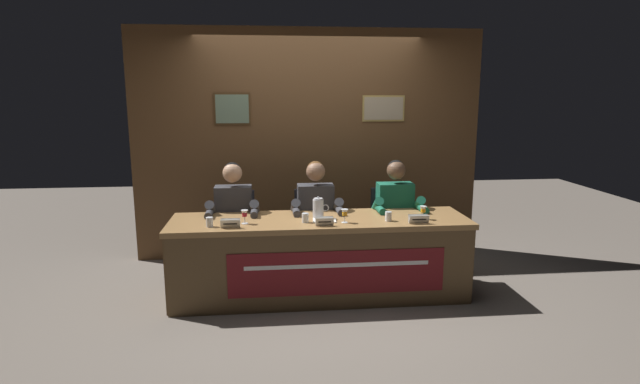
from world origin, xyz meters
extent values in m
plane|color=#70665B|center=(0.00, 0.00, 0.00)|extent=(12.00, 12.00, 0.00)
cube|color=brown|center=(0.00, 1.26, 1.30)|extent=(3.95, 0.12, 2.60)
cube|color=#4C3319|center=(-0.85, 1.20, 1.72)|extent=(0.40, 0.02, 0.35)
cube|color=slate|center=(-0.85, 1.18, 1.72)|extent=(0.36, 0.01, 0.31)
cube|color=tan|center=(0.85, 1.20, 1.72)|extent=(0.49, 0.02, 0.29)
cube|color=tan|center=(0.85, 1.18, 1.72)|extent=(0.45, 0.01, 0.25)
cube|color=olive|center=(0.00, 0.00, 0.72)|extent=(2.75, 0.74, 0.05)
cube|color=brown|center=(0.00, -0.35, 0.35)|extent=(2.69, 0.04, 0.70)
cube|color=brown|center=(-1.33, 0.00, 0.35)|extent=(0.08, 0.66, 0.70)
cube|color=brown|center=(1.33, 0.00, 0.35)|extent=(0.08, 0.66, 0.70)
cube|color=maroon|center=(0.12, -0.37, 0.35)|extent=(1.90, 0.01, 0.40)
cube|color=white|center=(0.12, -0.38, 0.42)|extent=(1.62, 0.00, 0.04)
cylinder|color=black|center=(-0.82, 0.47, 0.01)|extent=(0.44, 0.44, 0.02)
cylinder|color=black|center=(-0.82, 0.47, 0.23)|extent=(0.05, 0.05, 0.40)
cube|color=#232328|center=(-0.82, 0.47, 0.44)|extent=(0.44, 0.44, 0.03)
cube|color=#232328|center=(-0.82, 0.67, 0.68)|extent=(0.40, 0.05, 0.44)
cylinder|color=black|center=(-0.92, 0.12, 0.23)|extent=(0.10, 0.10, 0.46)
cylinder|color=black|center=(-0.72, 0.12, 0.23)|extent=(0.10, 0.10, 0.46)
cylinder|color=black|center=(-0.92, 0.27, 0.51)|extent=(0.13, 0.34, 0.13)
cylinder|color=black|center=(-0.72, 0.27, 0.51)|extent=(0.13, 0.34, 0.13)
cube|color=#38383D|center=(-0.82, 0.44, 0.75)|extent=(0.36, 0.20, 0.48)
sphere|color=tan|center=(-0.82, 0.42, 1.12)|extent=(0.19, 0.19, 0.19)
sphere|color=black|center=(-0.82, 0.43, 1.14)|extent=(0.17, 0.17, 0.17)
cylinder|color=#38383D|center=(-1.03, 0.34, 0.77)|extent=(0.09, 0.30, 0.25)
cylinder|color=#38383D|center=(-0.61, 0.34, 0.77)|extent=(0.09, 0.30, 0.25)
cylinder|color=#38383D|center=(-1.03, 0.18, 0.78)|extent=(0.07, 0.24, 0.07)
cylinder|color=#38383D|center=(-0.61, 0.18, 0.78)|extent=(0.07, 0.24, 0.07)
cube|color=white|center=(-0.80, -0.27, 0.79)|extent=(0.17, 0.03, 0.08)
cube|color=white|center=(-0.80, -0.23, 0.79)|extent=(0.17, 0.03, 0.08)
cube|color=black|center=(-0.80, -0.27, 0.79)|extent=(0.12, 0.01, 0.01)
cylinder|color=white|center=(-0.68, -0.12, 0.75)|extent=(0.06, 0.06, 0.00)
cylinder|color=white|center=(-0.68, -0.12, 0.78)|extent=(0.01, 0.01, 0.05)
cone|color=white|center=(-0.68, -0.12, 0.84)|extent=(0.06, 0.06, 0.06)
cylinder|color=#B21E2D|center=(-0.68, -0.12, 0.83)|extent=(0.04, 0.04, 0.04)
cylinder|color=silver|center=(-0.98, -0.19, 0.79)|extent=(0.06, 0.06, 0.08)
cylinder|color=silver|center=(-0.98, -0.19, 0.77)|extent=(0.05, 0.05, 0.05)
cylinder|color=black|center=(0.00, 0.47, 0.01)|extent=(0.44, 0.44, 0.02)
cylinder|color=black|center=(0.00, 0.47, 0.23)|extent=(0.05, 0.05, 0.40)
cube|color=#232328|center=(0.00, 0.47, 0.44)|extent=(0.44, 0.44, 0.03)
cube|color=#232328|center=(0.00, 0.67, 0.68)|extent=(0.40, 0.05, 0.44)
cylinder|color=black|center=(-0.10, 0.12, 0.23)|extent=(0.10, 0.10, 0.46)
cylinder|color=black|center=(0.10, 0.12, 0.23)|extent=(0.10, 0.10, 0.46)
cylinder|color=black|center=(-0.10, 0.27, 0.51)|extent=(0.13, 0.34, 0.13)
cylinder|color=black|center=(0.10, 0.27, 0.51)|extent=(0.13, 0.34, 0.13)
cube|color=#38383D|center=(0.00, 0.44, 0.75)|extent=(0.36, 0.20, 0.48)
sphere|color=#8E664C|center=(0.00, 0.42, 1.12)|extent=(0.19, 0.19, 0.19)
sphere|color=#593819|center=(0.00, 0.43, 1.14)|extent=(0.17, 0.17, 0.17)
cylinder|color=#38383D|center=(-0.21, 0.34, 0.77)|extent=(0.09, 0.30, 0.25)
cylinder|color=#38383D|center=(0.21, 0.34, 0.77)|extent=(0.09, 0.30, 0.25)
cylinder|color=#38383D|center=(-0.21, 0.18, 0.78)|extent=(0.07, 0.24, 0.07)
cylinder|color=#38383D|center=(0.21, 0.18, 0.78)|extent=(0.07, 0.24, 0.07)
cube|color=white|center=(0.01, -0.28, 0.79)|extent=(0.16, 0.03, 0.08)
cube|color=white|center=(0.01, -0.25, 0.79)|extent=(0.16, 0.03, 0.08)
cube|color=black|center=(0.01, -0.28, 0.79)|extent=(0.11, 0.01, 0.01)
cylinder|color=white|center=(0.20, -0.17, 0.75)|extent=(0.06, 0.06, 0.00)
cylinder|color=white|center=(0.20, -0.17, 0.78)|extent=(0.01, 0.01, 0.05)
cone|color=white|center=(0.20, -0.17, 0.84)|extent=(0.06, 0.06, 0.06)
cylinder|color=orange|center=(0.20, -0.17, 0.83)|extent=(0.04, 0.04, 0.04)
cylinder|color=silver|center=(-0.15, -0.13, 0.79)|extent=(0.06, 0.06, 0.08)
cylinder|color=silver|center=(-0.15, -0.13, 0.77)|extent=(0.05, 0.05, 0.05)
cylinder|color=black|center=(0.82, 0.47, 0.01)|extent=(0.44, 0.44, 0.02)
cylinder|color=black|center=(0.82, 0.47, 0.23)|extent=(0.05, 0.05, 0.40)
cube|color=#232328|center=(0.82, 0.47, 0.44)|extent=(0.44, 0.44, 0.03)
cube|color=#232328|center=(0.82, 0.67, 0.68)|extent=(0.40, 0.05, 0.44)
cylinder|color=black|center=(0.72, 0.12, 0.23)|extent=(0.10, 0.10, 0.46)
cylinder|color=black|center=(0.92, 0.12, 0.23)|extent=(0.10, 0.10, 0.46)
cylinder|color=black|center=(0.72, 0.27, 0.51)|extent=(0.13, 0.34, 0.13)
cylinder|color=black|center=(0.92, 0.27, 0.51)|extent=(0.13, 0.34, 0.13)
cube|color=#196047|center=(0.82, 0.44, 0.75)|extent=(0.36, 0.20, 0.48)
sphere|color=brown|center=(0.82, 0.42, 1.12)|extent=(0.19, 0.19, 0.19)
sphere|color=black|center=(0.82, 0.43, 1.14)|extent=(0.17, 0.17, 0.17)
cylinder|color=#196047|center=(0.61, 0.34, 0.77)|extent=(0.09, 0.30, 0.25)
cylinder|color=#196047|center=(1.03, 0.34, 0.77)|extent=(0.09, 0.30, 0.25)
cylinder|color=#196047|center=(0.61, 0.18, 0.78)|extent=(0.07, 0.24, 0.07)
cylinder|color=#196047|center=(1.03, 0.18, 0.78)|extent=(0.07, 0.24, 0.07)
cube|color=white|center=(0.86, -0.28, 0.79)|extent=(0.18, 0.03, 0.08)
cube|color=white|center=(0.86, -0.25, 0.79)|extent=(0.18, 0.03, 0.08)
cube|color=black|center=(0.86, -0.29, 0.79)|extent=(0.12, 0.01, 0.01)
cylinder|color=white|center=(0.94, -0.13, 0.75)|extent=(0.06, 0.06, 0.00)
cylinder|color=white|center=(0.94, -0.13, 0.78)|extent=(0.01, 0.01, 0.05)
cone|color=white|center=(0.94, -0.13, 0.84)|extent=(0.06, 0.06, 0.06)
cylinder|color=orange|center=(0.94, -0.13, 0.83)|extent=(0.04, 0.04, 0.04)
cylinder|color=silver|center=(0.61, -0.15, 0.79)|extent=(0.06, 0.06, 0.08)
cylinder|color=silver|center=(0.61, -0.15, 0.77)|extent=(0.05, 0.05, 0.05)
cylinder|color=silver|center=(-0.02, 0.00, 0.84)|extent=(0.10, 0.10, 0.18)
cylinder|color=silver|center=(-0.02, 0.00, 0.93)|extent=(0.09, 0.09, 0.01)
sphere|color=silver|center=(-0.02, 0.00, 0.95)|extent=(0.02, 0.02, 0.02)
torus|color=silver|center=(0.05, 0.00, 0.85)|extent=(0.07, 0.01, 0.07)
cube|color=white|center=(0.03, -0.10, 0.75)|extent=(0.22, 0.17, 0.01)
camera|label=1|loc=(-0.47, -4.49, 1.89)|focal=28.22mm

